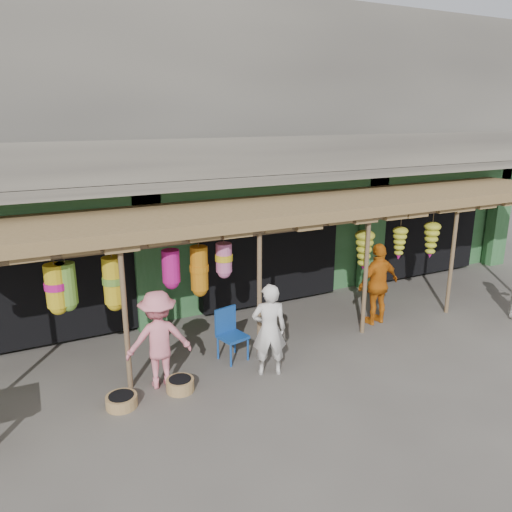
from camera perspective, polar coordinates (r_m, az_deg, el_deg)
name	(u,v)px	position (r m, az deg, el deg)	size (l,w,h in m)	color
ground	(318,338)	(10.74, 7.11, -9.25)	(80.00, 80.00, 0.00)	#514C47
building	(224,158)	(14.06, -3.66, 11.12)	(16.40, 6.80, 7.00)	gray
awning	(295,212)	(10.50, 4.46, 5.04)	(14.00, 2.70, 2.79)	brown
blue_chair	(230,331)	(9.63, -3.02, -8.56)	(0.57, 0.58, 1.00)	#174697
basket_mid	(122,401)	(8.64, -15.11, -15.73)	(0.51, 0.51, 0.19)	olive
basket_right	(180,385)	(8.86, -8.66, -14.36)	(0.48, 0.48, 0.22)	#A5804D
person_front	(269,330)	(8.96, 1.51, -8.42)	(0.62, 0.41, 1.71)	silver
person_vendor	(378,284)	(11.38, 13.78, -3.11)	(1.08, 0.45, 1.85)	#CB6813
person_shopper	(159,339)	(8.74, -11.06, -9.33)	(1.12, 0.64, 1.73)	pink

